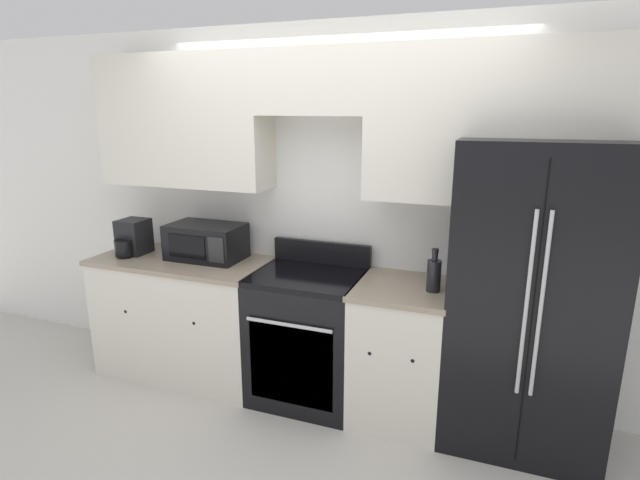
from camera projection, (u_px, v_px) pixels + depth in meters
name	position (u px, v px, depth m)	size (l,w,h in m)	color
ground_plane	(304.00, 422.00, 3.34)	(12.00, 12.00, 0.00)	beige
wall_back	(334.00, 174.00, 3.45)	(8.00, 0.39, 2.60)	white
lower_cabinets_left	(185.00, 316.00, 3.88)	(1.34, 0.64, 0.93)	silver
lower_cabinets_right	(400.00, 352.00, 3.30)	(0.61, 0.64, 0.93)	silver
oven_range	(308.00, 336.00, 3.53)	(0.74, 0.65, 1.09)	black
refrigerator	(529.00, 297.00, 2.99)	(0.91, 0.78, 1.87)	black
microwave	(206.00, 242.00, 3.73)	(0.55, 0.35, 0.26)	black
bottle	(434.00, 274.00, 3.07)	(0.09, 0.09, 0.27)	black
coffee_maker	(132.00, 238.00, 3.86)	(0.20, 0.29, 0.27)	black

